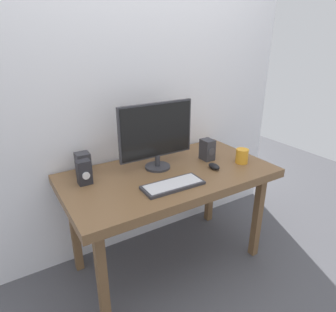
% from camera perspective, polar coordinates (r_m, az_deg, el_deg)
% --- Properties ---
extents(ground_plane, '(6.00, 6.00, 0.00)m').
position_cam_1_polar(ground_plane, '(2.43, 0.20, -19.42)').
color(ground_plane, '#4C4C51').
extents(wall_back, '(2.68, 0.04, 3.00)m').
position_cam_1_polar(wall_back, '(2.19, -5.91, 19.14)').
color(wall_back, silver).
rests_on(wall_back, ground_plane).
extents(desk, '(1.42, 0.76, 0.75)m').
position_cam_1_polar(desk, '(2.04, 0.22, -4.91)').
color(desk, brown).
rests_on(desk, ground_plane).
extents(monitor, '(0.55, 0.18, 0.46)m').
position_cam_1_polar(monitor, '(1.99, -2.23, 4.31)').
color(monitor, '#333338').
rests_on(monitor, desk).
extents(keyboard_primary, '(0.39, 0.16, 0.02)m').
position_cam_1_polar(keyboard_primary, '(1.82, 0.94, -5.61)').
color(keyboard_primary, '#333338').
rests_on(keyboard_primary, desk).
extents(mouse, '(0.06, 0.10, 0.04)m').
position_cam_1_polar(mouse, '(2.08, 8.87, -1.98)').
color(mouse, black).
rests_on(mouse, desk).
extents(speaker_right, '(0.08, 0.10, 0.15)m').
position_cam_1_polar(speaker_right, '(2.21, 7.58, 1.23)').
color(speaker_right, '#333338').
rests_on(speaker_right, desk).
extents(speaker_left, '(0.09, 0.09, 0.14)m').
position_cam_1_polar(speaker_left, '(2.05, -16.06, -1.32)').
color(speaker_left, '#333338').
rests_on(speaker_left, desk).
extents(audio_controller, '(0.08, 0.08, 0.16)m').
position_cam_1_polar(audio_controller, '(1.90, -15.87, -3.05)').
color(audio_controller, '#232328').
rests_on(audio_controller, desk).
extents(coffee_mug, '(0.09, 0.09, 0.10)m').
position_cam_1_polar(coffee_mug, '(2.20, 14.07, -0.01)').
color(coffee_mug, orange).
rests_on(coffee_mug, desk).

